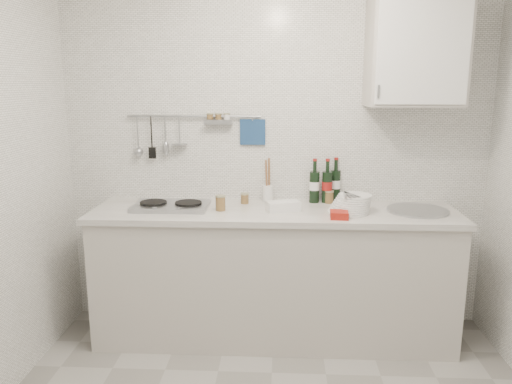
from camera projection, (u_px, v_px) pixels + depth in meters
The scene contains 14 objects.
back_wall at pixel (275, 154), 3.57m from camera, with size 3.00×0.02×2.50m, color silver.
counter at pixel (274, 277), 3.45m from camera, with size 2.44×0.64×0.96m.
wall_rail at pixel (191, 130), 3.53m from camera, with size 0.98×0.09×0.34m.
wall_cabinet at pixel (416, 51), 3.20m from camera, with size 0.60×0.38×0.70m.
plate_stack_hob at pixel (163, 204), 3.44m from camera, with size 0.30×0.30×0.02m.
plate_stack_sink at pixel (351, 204), 3.26m from camera, with size 0.29×0.27×0.12m.
wine_bottles at pixel (326, 180), 3.53m from camera, with size 0.23×0.14×0.31m.
butter_dish at pixel (283, 206), 3.30m from camera, with size 0.22×0.11×0.07m, color white.
strawberry_punnet at pixel (339, 215), 3.12m from camera, with size 0.11×0.11×0.05m, color #B12413.
utensil_crock at pixel (268, 191), 3.56m from camera, with size 0.08×0.08×0.32m.
jar_a at pixel (245, 198), 3.50m from camera, with size 0.06×0.06×0.07m.
jar_b at pixel (329, 197), 3.51m from camera, with size 0.06×0.06×0.09m.
jar_c at pixel (354, 201), 3.44m from camera, with size 0.06×0.06×0.07m.
jar_d at pixel (221, 203), 3.31m from camera, with size 0.07×0.07×0.10m.
Camera 1 is at (0.04, -2.15, 1.75)m, focal length 35.00 mm.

